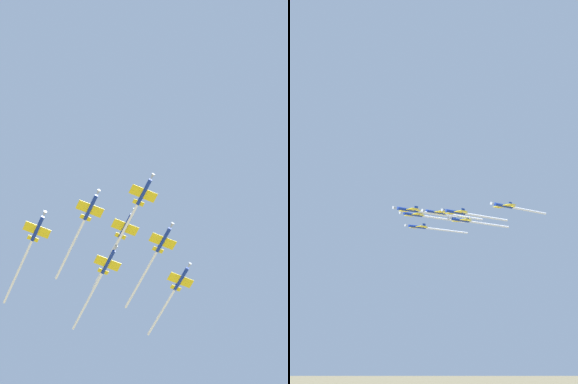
# 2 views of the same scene
# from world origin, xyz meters

# --- Properties ---
(jet_lead) EXTENTS (14.29, 33.85, 2.78)m
(jet_lead) POSITION_xyz_m (-12.70, -10.78, 208.27)
(jet_lead) COLOR navy
(jet_port_inner) EXTENTS (16.06, 39.02, 2.78)m
(jet_port_inner) POSITION_xyz_m (-20.84, -30.63, 207.04)
(jet_port_inner) COLOR navy
(jet_starboard_inner) EXTENTS (16.21, 39.47, 2.78)m
(jet_starboard_inner) POSITION_xyz_m (5.95, -21.67, 209.66)
(jet_starboard_inner) COLOR navy
(jet_port_outer) EXTENTS (15.08, 36.15, 2.78)m
(jet_port_outer) POSITION_xyz_m (-7.39, -26.32, 208.98)
(jet_port_outer) COLOR navy
(jet_starboard_outer) EXTENTS (14.81, 35.35, 2.78)m
(jet_starboard_outer) POSITION_xyz_m (-30.10, -47.18, 209.52)
(jet_starboard_outer) COLOR navy
(jet_center_rear) EXTENTS (16.94, 41.58, 2.78)m
(jet_center_rear) POSITION_xyz_m (24.16, -31.28, 206.79)
(jet_center_rear) COLOR navy
(jet_port_trail) EXTENTS (16.39, 39.98, 2.78)m
(jet_port_trail) POSITION_xyz_m (-1.87, -42.47, 207.13)
(jet_port_trail) COLOR navy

